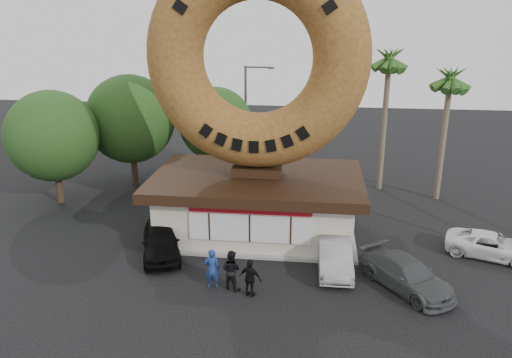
{
  "coord_description": "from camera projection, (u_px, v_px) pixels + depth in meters",
  "views": [
    {
      "loc": [
        2.94,
        -19.11,
        11.59
      ],
      "look_at": [
        0.18,
        4.0,
        3.75
      ],
      "focal_mm": 35.0,
      "sensor_mm": 36.0,
      "label": 1
    }
  ],
  "objects": [
    {
      "name": "person_left",
      "position": [
        212.0,
        268.0,
        21.78
      ],
      "size": [
        0.73,
        0.54,
        1.85
      ],
      "primitive_type": "imported",
      "rotation": [
        0.0,
        0.0,
        3.3
      ],
      "color": "navy",
      "rests_on": "ground"
    },
    {
      "name": "tree_west",
      "position": [
        130.0,
        119.0,
        33.83
      ],
      "size": [
        6.0,
        6.0,
        7.65
      ],
      "color": "#473321",
      "rests_on": "ground"
    },
    {
      "name": "street_lamp",
      "position": [
        248.0,
        115.0,
        35.84
      ],
      "size": [
        2.11,
        0.2,
        8.0
      ],
      "color": "#59595E",
      "rests_on": "ground"
    },
    {
      "name": "person_right",
      "position": [
        250.0,
        278.0,
        21.12
      ],
      "size": [
        1.08,
        0.7,
        1.7
      ],
      "primitive_type": "imported",
      "rotation": [
        0.0,
        0.0,
        2.84
      ],
      "color": "black",
      "rests_on": "ground"
    },
    {
      "name": "palm_near",
      "position": [
        389.0,
        64.0,
        31.65
      ],
      "size": [
        2.6,
        2.6,
        9.75
      ],
      "color": "#726651",
      "rests_on": "ground"
    },
    {
      "name": "car_grey",
      "position": [
        407.0,
        274.0,
        21.79
      ],
      "size": [
        4.27,
        4.87,
        1.35
      ],
      "primitive_type": "imported",
      "rotation": [
        0.0,
        0.0,
        0.63
      ],
      "color": "#4C4F50",
      "rests_on": "ground"
    },
    {
      "name": "palm_far",
      "position": [
        450.0,
        83.0,
        30.14
      ],
      "size": [
        2.6,
        2.6,
        8.75
      ],
      "color": "#726651",
      "rests_on": "ground"
    },
    {
      "name": "car_silver",
      "position": [
        335.0,
        255.0,
        23.46
      ],
      "size": [
        1.63,
        4.36,
        1.42
      ],
      "primitive_type": "imported",
      "rotation": [
        0.0,
        0.0,
        0.03
      ],
      "color": "gray",
      "rests_on": "ground"
    },
    {
      "name": "donut_shop",
      "position": [
        257.0,
        202.0,
        27.08
      ],
      "size": [
        11.2,
        7.2,
        3.8
      ],
      "color": "beige",
      "rests_on": "ground"
    },
    {
      "name": "tree_far",
      "position": [
        53.0,
        136.0,
        30.56
      ],
      "size": [
        5.6,
        5.6,
        7.14
      ],
      "color": "#473321",
      "rests_on": "ground"
    },
    {
      "name": "giant_donut",
      "position": [
        257.0,
        58.0,
        24.66
      ],
      "size": [
        11.18,
        2.85,
        11.18
      ],
      "primitive_type": "torus",
      "rotation": [
        1.57,
        0.0,
        0.0
      ],
      "color": "olive",
      "rests_on": "donut_shop"
    },
    {
      "name": "tree_mid",
      "position": [
        216.0,
        124.0,
        35.29
      ],
      "size": [
        5.2,
        5.2,
        6.63
      ],
      "color": "#473321",
      "rests_on": "ground"
    },
    {
      "name": "ground",
      "position": [
        241.0,
        288.0,
        22.01
      ],
      "size": [
        90.0,
        90.0,
        0.0
      ],
      "primitive_type": "plane",
      "color": "black",
      "rests_on": "ground"
    },
    {
      "name": "car_black",
      "position": [
        161.0,
        241.0,
        24.76
      ],
      "size": [
        3.12,
        4.8,
        1.52
      ],
      "primitive_type": "imported",
      "rotation": [
        0.0,
        0.0,
        0.32
      ],
      "color": "black",
      "rests_on": "ground"
    },
    {
      "name": "car_white",
      "position": [
        491.0,
        245.0,
        24.66
      ],
      "size": [
        4.71,
        3.32,
        1.19
      ],
      "primitive_type": "imported",
      "rotation": [
        0.0,
        0.0,
        1.22
      ],
      "color": "white",
      "rests_on": "ground"
    },
    {
      "name": "person_center",
      "position": [
        231.0,
        270.0,
        21.67
      ],
      "size": [
        1.08,
        0.97,
        1.83
      ],
      "primitive_type": "imported",
      "rotation": [
        0.0,
        0.0,
        2.77
      ],
      "color": "black",
      "rests_on": "ground"
    }
  ]
}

